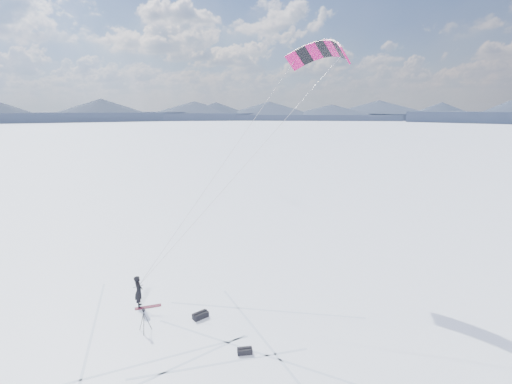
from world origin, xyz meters
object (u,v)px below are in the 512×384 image
object	(u,v)px
snowkiter	(140,306)
snowboard	(148,307)
tripod	(144,317)
gear_bag_b	(245,351)
gear_bag_a	(200,315)

from	to	relation	value
snowkiter	snowboard	distance (m)	0.49
snowkiter	tripod	distance (m)	2.68
snowkiter	snowboard	bearing A→B (deg)	-120.84
snowboard	gear_bag_b	size ratio (longest dim) A/B	2.01
snowkiter	gear_bag_a	world-z (taller)	snowkiter
snowboard	gear_bag_a	size ratio (longest dim) A/B	1.57
gear_bag_a	gear_bag_b	world-z (taller)	gear_bag_a
snowboard	gear_bag_a	xyz separation A→B (m)	(2.66, -1.79, 0.14)
gear_bag_a	snowboard	bearing A→B (deg)	120.51
gear_bag_a	snowkiter	bearing A→B (deg)	121.62
snowboard	tripod	xyz separation A→B (m)	(-0.09, -2.32, 0.77)
tripod	gear_bag_b	bearing A→B (deg)	-53.89
snowkiter	gear_bag_b	size ratio (longest dim) A/B	2.60
snowboard	gear_bag_b	bearing A→B (deg)	-53.64
gear_bag_a	gear_bag_b	xyz separation A→B (m)	(1.59, -3.35, -0.03)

